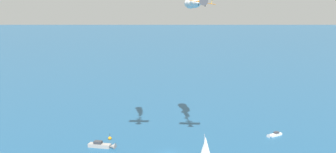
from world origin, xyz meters
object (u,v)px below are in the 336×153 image
(biplane_lead, at_px, (202,1))
(sailboat_far_port, at_px, (205,151))
(motorboat_offshore, at_px, (103,145))
(marker_buoy, at_px, (110,138))
(motorboat_inshore, at_px, (274,135))

(biplane_lead, bearing_deg, sailboat_far_port, 68.37)
(sailboat_far_port, distance_m, motorboat_offshore, 31.86)
(sailboat_far_port, relative_size, motorboat_offshore, 1.10)
(motorboat_offshore, distance_m, biplane_lead, 50.56)
(sailboat_far_port, relative_size, marker_buoy, 4.05)
(motorboat_inshore, distance_m, motorboat_offshore, 53.98)
(sailboat_far_port, bearing_deg, motorboat_offshore, -50.67)
(motorboat_inshore, relative_size, marker_buoy, 2.77)
(marker_buoy, xyz_separation_m, biplane_lead, (-19.21, 22.86, 41.98))
(motorboat_inshore, height_order, motorboat_offshore, motorboat_offshore)
(sailboat_far_port, distance_m, motorboat_inshore, 34.15)
(sailboat_far_port, bearing_deg, biplane_lead, -111.63)
(sailboat_far_port, xyz_separation_m, marker_buoy, (16.07, -30.78, -3.50))
(sailboat_far_port, xyz_separation_m, biplane_lead, (-3.14, -7.92, 38.49))
(sailboat_far_port, distance_m, marker_buoy, 34.90)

